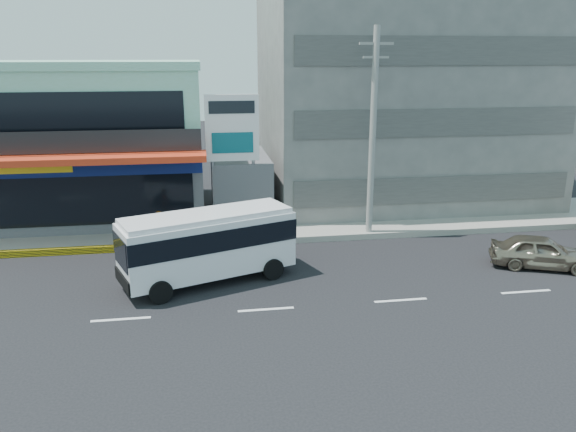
{
  "coord_description": "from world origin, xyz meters",
  "views": [
    {
      "loc": [
        -2.05,
        -18.12,
        8.71
      ],
      "look_at": [
        1.45,
        4.21,
        2.2
      ],
      "focal_mm": 35.0,
      "sensor_mm": 36.0,
      "label": 1
    }
  ],
  "objects_px": {
    "satellite_dish": "(241,157)",
    "utility_pole_near": "(373,133)",
    "billboard": "(232,136)",
    "minibus": "(208,241)",
    "sedan": "(541,252)",
    "shop_building": "(91,144)",
    "motorcycle_rider": "(161,238)",
    "concrete_building": "(400,84)"
  },
  "relations": [
    {
      "from": "utility_pole_near",
      "to": "motorcycle_rider",
      "type": "height_order",
      "value": "utility_pole_near"
    },
    {
      "from": "billboard",
      "to": "sedan",
      "type": "distance_m",
      "value": 14.89
    },
    {
      "from": "shop_building",
      "to": "utility_pole_near",
      "type": "height_order",
      "value": "utility_pole_near"
    },
    {
      "from": "shop_building",
      "to": "minibus",
      "type": "relative_size",
      "value": 1.75
    },
    {
      "from": "concrete_building",
      "to": "satellite_dish",
      "type": "height_order",
      "value": "concrete_building"
    },
    {
      "from": "concrete_building",
      "to": "billboard",
      "type": "relative_size",
      "value": 2.32
    },
    {
      "from": "satellite_dish",
      "to": "shop_building",
      "type": "bearing_deg",
      "value": 159.79
    },
    {
      "from": "shop_building",
      "to": "minibus",
      "type": "bearing_deg",
      "value": -61.1
    },
    {
      "from": "satellite_dish",
      "to": "sedan",
      "type": "xyz_separation_m",
      "value": [
        12.0,
        -8.7,
        -2.88
      ]
    },
    {
      "from": "shop_building",
      "to": "billboard",
      "type": "height_order",
      "value": "shop_building"
    },
    {
      "from": "satellite_dish",
      "to": "billboard",
      "type": "height_order",
      "value": "billboard"
    },
    {
      "from": "concrete_building",
      "to": "sedan",
      "type": "relative_size",
      "value": 3.9
    },
    {
      "from": "satellite_dish",
      "to": "utility_pole_near",
      "type": "distance_m",
      "value": 7.17
    },
    {
      "from": "shop_building",
      "to": "utility_pole_near",
      "type": "xyz_separation_m",
      "value": [
        14.0,
        -6.55,
        1.15
      ]
    },
    {
      "from": "shop_building",
      "to": "minibus",
      "type": "distance_m",
      "value": 12.79
    },
    {
      "from": "concrete_building",
      "to": "sedan",
      "type": "xyz_separation_m",
      "value": [
        2.0,
        -12.7,
        -6.3
      ]
    },
    {
      "from": "billboard",
      "to": "minibus",
      "type": "height_order",
      "value": "billboard"
    },
    {
      "from": "shop_building",
      "to": "billboard",
      "type": "distance_m",
      "value": 8.92
    },
    {
      "from": "shop_building",
      "to": "billboard",
      "type": "bearing_deg",
      "value": -32.32
    },
    {
      "from": "satellite_dish",
      "to": "billboard",
      "type": "distance_m",
      "value": 2.31
    },
    {
      "from": "shop_building",
      "to": "sedan",
      "type": "distance_m",
      "value": 23.38
    },
    {
      "from": "shop_building",
      "to": "concrete_building",
      "type": "xyz_separation_m",
      "value": [
        18.0,
        1.05,
        3.0
      ]
    },
    {
      "from": "minibus",
      "to": "satellite_dish",
      "type": "bearing_deg",
      "value": 76.6
    },
    {
      "from": "concrete_building",
      "to": "satellite_dish",
      "type": "relative_size",
      "value": 10.67
    },
    {
      "from": "satellite_dish",
      "to": "minibus",
      "type": "distance_m",
      "value": 8.5
    },
    {
      "from": "utility_pole_near",
      "to": "shop_building",
      "type": "bearing_deg",
      "value": 154.94
    },
    {
      "from": "shop_building",
      "to": "concrete_building",
      "type": "relative_size",
      "value": 0.77
    },
    {
      "from": "utility_pole_near",
      "to": "motorcycle_rider",
      "type": "bearing_deg",
      "value": -176.57
    },
    {
      "from": "shop_building",
      "to": "concrete_building",
      "type": "height_order",
      "value": "concrete_building"
    },
    {
      "from": "shop_building",
      "to": "satellite_dish",
      "type": "xyz_separation_m",
      "value": [
        8.0,
        -2.95,
        -0.42
      ]
    },
    {
      "from": "satellite_dish",
      "to": "sedan",
      "type": "bearing_deg",
      "value": -35.95
    },
    {
      "from": "minibus",
      "to": "sedan",
      "type": "xyz_separation_m",
      "value": [
        13.92,
        -0.64,
        -0.99
      ]
    },
    {
      "from": "satellite_dish",
      "to": "utility_pole_near",
      "type": "bearing_deg",
      "value": -30.96
    },
    {
      "from": "billboard",
      "to": "utility_pole_near",
      "type": "relative_size",
      "value": 0.69
    },
    {
      "from": "billboard",
      "to": "motorcycle_rider",
      "type": "distance_m",
      "value": 6.03
    },
    {
      "from": "sedan",
      "to": "billboard",
      "type": "bearing_deg",
      "value": 82.82
    },
    {
      "from": "motorcycle_rider",
      "to": "utility_pole_near",
      "type": "bearing_deg",
      "value": 3.43
    },
    {
      "from": "billboard",
      "to": "sedan",
      "type": "bearing_deg",
      "value": -28.91
    },
    {
      "from": "billboard",
      "to": "utility_pole_near",
      "type": "distance_m",
      "value": 6.75
    },
    {
      "from": "satellite_dish",
      "to": "billboard",
      "type": "bearing_deg",
      "value": -105.52
    },
    {
      "from": "shop_building",
      "to": "satellite_dish",
      "type": "distance_m",
      "value": 8.54
    },
    {
      "from": "billboard",
      "to": "motorcycle_rider",
      "type": "height_order",
      "value": "billboard"
    }
  ]
}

